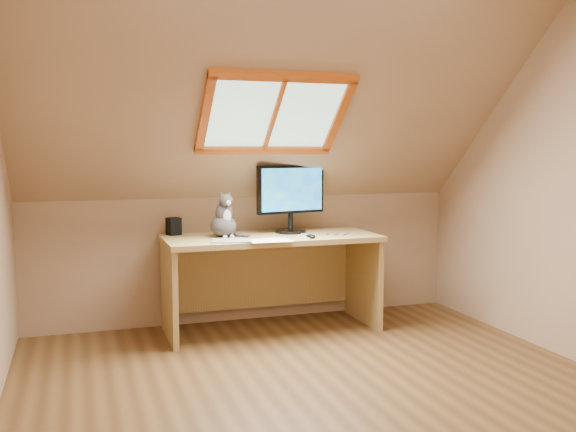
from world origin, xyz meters
name	(u,v)px	position (x,y,z in m)	size (l,w,h in m)	color
ground	(329,396)	(0.00, 0.00, 0.00)	(3.50, 3.50, 0.00)	brown
room_shell	(338,140)	(0.00, -0.09, 1.43)	(3.52, 3.52, 2.41)	tan
desk	(268,263)	(0.08, 1.45, 0.51)	(1.60, 0.70, 0.73)	tan
monitor	(291,194)	(0.27, 1.47, 1.03)	(0.57, 0.24, 0.53)	black
cat	(224,220)	(-0.28, 1.39, 0.86)	(0.23, 0.26, 0.35)	#4A4542
desk_speaker	(174,226)	(-0.62, 1.63, 0.80)	(0.09, 0.09, 0.13)	black
graphics_tablet	(232,241)	(-0.28, 1.15, 0.74)	(0.28, 0.20, 0.01)	#B2B2B7
mouse	(311,236)	(0.31, 1.13, 0.75)	(0.05, 0.09, 0.03)	black
papers	(276,240)	(0.04, 1.12, 0.73)	(0.33, 0.27, 0.00)	white
cables	(321,235)	(0.44, 1.26, 0.74)	(0.51, 0.26, 0.01)	silver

